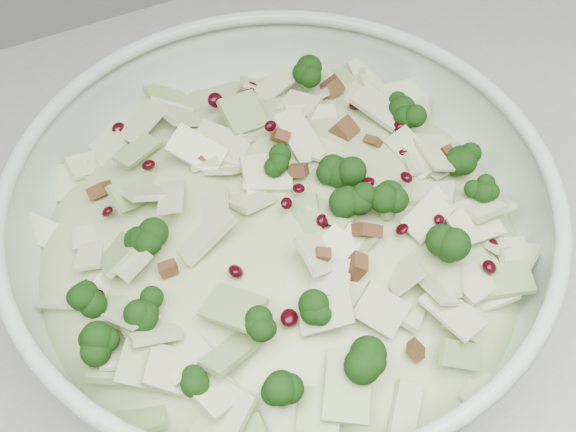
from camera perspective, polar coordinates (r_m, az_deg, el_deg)
name	(u,v)px	position (r m, az deg, el deg)	size (l,w,h in m)	color
mixing_bowl	(281,254)	(0.53, -0.50, -2.71)	(0.38, 0.38, 0.14)	silver
salad	(281,234)	(0.51, -0.51, -1.28)	(0.40, 0.40, 0.14)	#ABBA7F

